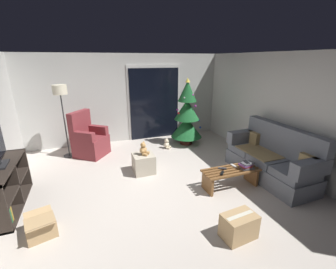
{
  "coord_description": "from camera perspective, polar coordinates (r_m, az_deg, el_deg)",
  "views": [
    {
      "loc": [
        -1.13,
        -3.48,
        2.35
      ],
      "look_at": [
        0.4,
        0.7,
        0.85
      ],
      "focal_mm": 24.09,
      "sensor_mm": 36.0,
      "label": 1
    }
  ],
  "objects": [
    {
      "name": "ground_plane",
      "position": [
        4.35,
        -1.84,
        -14.09
      ],
      "size": [
        7.0,
        7.0,
        0.0
      ],
      "primitive_type": "plane",
      "color": "#BCB2A8"
    },
    {
      "name": "wall_back",
      "position": [
        6.73,
        -10.26,
        8.91
      ],
      "size": [
        5.72,
        0.12,
        2.5
      ],
      "primitive_type": "cube",
      "color": "beige",
      "rests_on": "ground"
    },
    {
      "name": "wall_right",
      "position": [
        5.41,
        28.25,
        4.65
      ],
      "size": [
        0.12,
        6.0,
        2.5
      ],
      "primitive_type": "cube",
      "color": "beige",
      "rests_on": "ground"
    },
    {
      "name": "patio_door_frame",
      "position": [
        6.87,
        -3.44,
        8.09
      ],
      "size": [
        1.6,
        0.02,
        2.2
      ],
      "primitive_type": "cube",
      "color": "silver",
      "rests_on": "ground"
    },
    {
      "name": "patio_door_glass",
      "position": [
        6.86,
        -3.39,
        7.66
      ],
      "size": [
        1.5,
        0.02,
        2.1
      ],
      "primitive_type": "cube",
      "color": "black",
      "rests_on": "ground"
    },
    {
      "name": "couch",
      "position": [
        5.1,
        24.81,
        -5.68
      ],
      "size": [
        0.81,
        1.95,
        1.08
      ],
      "color": "slate",
      "rests_on": "ground"
    },
    {
      "name": "coffee_table",
      "position": [
        4.51,
        15.54,
        -9.9
      ],
      "size": [
        1.1,
        0.4,
        0.37
      ],
      "color": "brown",
      "rests_on": "ground"
    },
    {
      "name": "remote_graphite",
      "position": [
        4.43,
        13.57,
        -8.33
      ],
      "size": [
        0.16,
        0.11,
        0.02
      ],
      "primitive_type": "cube",
      "rotation": [
        0.0,
        0.0,
        1.07
      ],
      "color": "#333338",
      "rests_on": "coffee_table"
    },
    {
      "name": "remote_black",
      "position": [
        4.26,
        13.56,
        -9.46
      ],
      "size": [
        0.14,
        0.14,
        0.02
      ],
      "primitive_type": "cube",
      "rotation": [
        0.0,
        0.0,
        2.38
      ],
      "color": "black",
      "rests_on": "coffee_table"
    },
    {
      "name": "remote_white",
      "position": [
        4.59,
        16.33,
        -7.61
      ],
      "size": [
        0.06,
        0.16,
        0.02
      ],
      "primitive_type": "cube",
      "rotation": [
        0.0,
        0.0,
        3.24
      ],
      "color": "silver",
      "rests_on": "coffee_table"
    },
    {
      "name": "book_stack",
      "position": [
        4.56,
        19.25,
        -7.37
      ],
      "size": [
        0.29,
        0.22,
        0.13
      ],
      "color": "#4C4C51",
      "rests_on": "coffee_table"
    },
    {
      "name": "cell_phone",
      "position": [
        4.53,
        19.22,
        -6.57
      ],
      "size": [
        0.09,
        0.15,
        0.01
      ],
      "primitive_type": "cube",
      "rotation": [
        0.0,
        0.0,
        -0.12
      ],
      "color": "black",
      "rests_on": "book_stack"
    },
    {
      "name": "christmas_tree",
      "position": [
        6.36,
        4.77,
        4.75
      ],
      "size": [
        0.88,
        0.88,
        1.87
      ],
      "color": "#4C1E19",
      "rests_on": "ground"
    },
    {
      "name": "armchair",
      "position": [
        6.03,
        -19.36,
        -1.34
      ],
      "size": [
        0.96,
        0.96,
        1.13
      ],
      "color": "maroon",
      "rests_on": "ground"
    },
    {
      "name": "floor_lamp",
      "position": [
        5.89,
        -25.5,
        8.59
      ],
      "size": [
        0.32,
        0.32,
        1.78
      ],
      "color": "#2D2D30",
      "rests_on": "ground"
    },
    {
      "name": "media_shelf",
      "position": [
        4.53,
        -36.29,
        -11.33
      ],
      "size": [
        0.4,
        1.4,
        0.76
      ],
      "color": "black",
      "rests_on": "ground"
    },
    {
      "name": "ottoman",
      "position": [
        4.93,
        -6.18,
        -7.25
      ],
      "size": [
        0.44,
        0.44,
        0.41
      ],
      "primitive_type": "cube",
      "color": "#B2A893",
      "rests_on": "ground"
    },
    {
      "name": "teddy_bear_honey",
      "position": [
        4.8,
        -6.2,
        -3.75
      ],
      "size": [
        0.22,
        0.21,
        0.29
      ],
      "color": "tan",
      "rests_on": "ottoman"
    },
    {
      "name": "teddy_bear_cream_by_tree",
      "position": [
        6.21,
        -0.31,
        -2.43
      ],
      "size": [
        0.22,
        0.21,
        0.29
      ],
      "color": "beige",
      "rests_on": "ground"
    },
    {
      "name": "cardboard_box_open_near_shelf",
      "position": [
        3.8,
        -29.41,
        -19.86
      ],
      "size": [
        0.46,
        0.55,
        0.31
      ],
      "color": "tan",
      "rests_on": "ground"
    },
    {
      "name": "cardboard_box_taped_mid_floor",
      "position": [
        3.47,
        17.49,
        -21.24
      ],
      "size": [
        0.49,
        0.35,
        0.36
      ],
      "color": "tan",
      "rests_on": "ground"
    }
  ]
}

